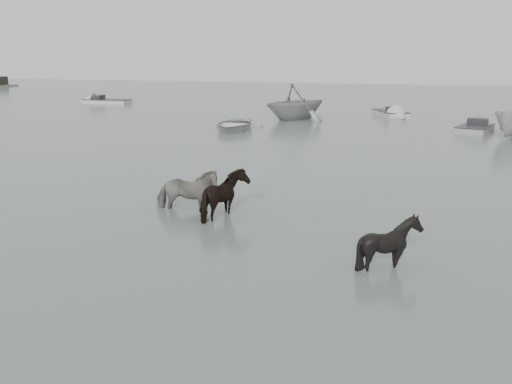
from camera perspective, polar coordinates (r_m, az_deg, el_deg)
ground at (r=14.84m, az=-1.06°, el=-4.36°), size 140.00×140.00×0.00m
pony_pinto at (r=17.15m, az=-6.95°, el=0.91°), size 2.08×1.29×1.63m
pony_dark at (r=16.24m, az=-3.04°, el=0.08°), size 1.57×1.75×1.54m
pony_black at (r=12.84m, az=13.26°, el=-4.37°), size 1.44×1.32×1.42m
rowboat_lead at (r=34.49m, az=-2.22°, el=6.96°), size 3.31×4.47×0.89m
rowboat_trail at (r=39.79m, az=4.00°, el=9.12°), size 6.43×6.53×2.61m
skiff_port at (r=35.94m, az=21.08°, el=6.21°), size 2.85×4.55×0.75m
skiff_outer at (r=53.43m, az=-14.69°, el=8.95°), size 5.77×1.63×0.75m
skiff_mid at (r=43.00m, az=13.33°, el=7.90°), size 3.42×5.16×0.75m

